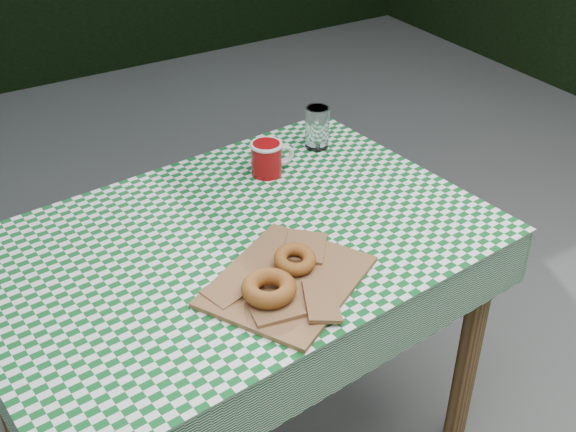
# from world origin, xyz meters

# --- Properties ---
(ground) EXTENTS (60.00, 60.00, 0.00)m
(ground) POSITION_xyz_m (0.00, 0.00, 0.00)
(ground) COLOR #5A5A54
(ground) RESTS_ON ground
(table) EXTENTS (1.22, 0.88, 0.75)m
(table) POSITION_xyz_m (-0.02, -0.16, 0.38)
(table) COLOR #552F1D
(table) RESTS_ON ground
(tablecloth) EXTENTS (1.25, 0.90, 0.01)m
(tablecloth) POSITION_xyz_m (-0.02, -0.16, 0.75)
(tablecloth) COLOR #0D5720
(tablecloth) RESTS_ON table
(paper_bag) EXTENTS (0.42, 0.39, 0.02)m
(paper_bag) POSITION_xyz_m (-0.00, -0.36, 0.76)
(paper_bag) COLOR #8D5B3D
(paper_bag) RESTS_ON tablecloth
(bagel_front) EXTENTS (0.12, 0.12, 0.04)m
(bagel_front) POSITION_xyz_m (-0.07, -0.40, 0.79)
(bagel_front) COLOR #96591F
(bagel_front) RESTS_ON paper_bag
(bagel_back) EXTENTS (0.10, 0.10, 0.03)m
(bagel_back) POSITION_xyz_m (0.03, -0.34, 0.79)
(bagel_back) COLOR brown
(bagel_back) RESTS_ON paper_bag
(coffee_mug) EXTENTS (0.18, 0.18, 0.09)m
(coffee_mug) POSITION_xyz_m (0.19, 0.06, 0.80)
(coffee_mug) COLOR maroon
(coffee_mug) RESTS_ON tablecloth
(drinking_glass) EXTENTS (0.08, 0.08, 0.12)m
(drinking_glass) POSITION_xyz_m (0.39, 0.12, 0.82)
(drinking_glass) COLOR white
(drinking_glass) RESTS_ON tablecloth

